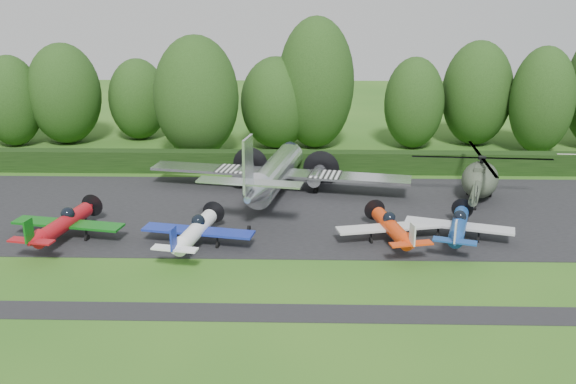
{
  "coord_description": "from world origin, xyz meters",
  "views": [
    {
      "loc": [
        0.9,
        -36.75,
        16.98
      ],
      "look_at": [
        -0.16,
        7.38,
        2.5
      ],
      "focal_mm": 40.0,
      "sensor_mm": 36.0,
      "label": 1
    }
  ],
  "objects_px": {
    "helicopter": "(480,177)",
    "transport_plane": "(275,173)",
    "light_plane_white": "(195,231)",
    "light_plane_blue": "(458,226)",
    "light_plane_orange": "(392,227)",
    "light_plane_red": "(63,224)"
  },
  "relations": [
    {
      "from": "light_plane_white",
      "to": "helicopter",
      "type": "bearing_deg",
      "value": 15.62
    },
    {
      "from": "light_plane_blue",
      "to": "helicopter",
      "type": "xyz_separation_m",
      "value": [
        3.8,
        9.15,
        0.76
      ]
    },
    {
      "from": "transport_plane",
      "to": "helicopter",
      "type": "height_order",
      "value": "transport_plane"
    },
    {
      "from": "light_plane_white",
      "to": "helicopter",
      "type": "height_order",
      "value": "helicopter"
    },
    {
      "from": "light_plane_orange",
      "to": "light_plane_white",
      "type": "bearing_deg",
      "value": -162.74
    },
    {
      "from": "light_plane_white",
      "to": "light_plane_orange",
      "type": "distance_m",
      "value": 13.26
    },
    {
      "from": "light_plane_red",
      "to": "light_plane_white",
      "type": "height_order",
      "value": "light_plane_red"
    },
    {
      "from": "light_plane_orange",
      "to": "light_plane_blue",
      "type": "xyz_separation_m",
      "value": [
        4.58,
        0.43,
        0.0
      ]
    },
    {
      "from": "light_plane_white",
      "to": "light_plane_blue",
      "type": "xyz_separation_m",
      "value": [
        17.79,
        1.54,
        -0.05
      ]
    },
    {
      "from": "transport_plane",
      "to": "helicopter",
      "type": "bearing_deg",
      "value": -12.3
    },
    {
      "from": "transport_plane",
      "to": "light_plane_blue",
      "type": "xyz_separation_m",
      "value": [
        12.93,
        -9.63,
        -0.81
      ]
    },
    {
      "from": "light_plane_white",
      "to": "helicopter",
      "type": "distance_m",
      "value": 24.1
    },
    {
      "from": "light_plane_red",
      "to": "light_plane_blue",
      "type": "distance_m",
      "value": 27.01
    },
    {
      "from": "light_plane_red",
      "to": "light_plane_blue",
      "type": "relative_size",
      "value": 1.08
    },
    {
      "from": "transport_plane",
      "to": "light_plane_blue",
      "type": "distance_m",
      "value": 16.14
    },
    {
      "from": "helicopter",
      "to": "transport_plane",
      "type": "bearing_deg",
      "value": 159.55
    },
    {
      "from": "light_plane_orange",
      "to": "helicopter",
      "type": "height_order",
      "value": "helicopter"
    },
    {
      "from": "helicopter",
      "to": "light_plane_orange",
      "type": "bearing_deg",
      "value": -149.99
    },
    {
      "from": "light_plane_white",
      "to": "light_plane_orange",
      "type": "height_order",
      "value": "light_plane_white"
    },
    {
      "from": "light_plane_red",
      "to": "helicopter",
      "type": "distance_m",
      "value": 32.3
    },
    {
      "from": "transport_plane",
      "to": "light_plane_red",
      "type": "xyz_separation_m",
      "value": [
        -14.08,
        -10.16,
        -0.72
      ]
    },
    {
      "from": "light_plane_red",
      "to": "light_plane_white",
      "type": "bearing_deg",
      "value": -16.88
    }
  ]
}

